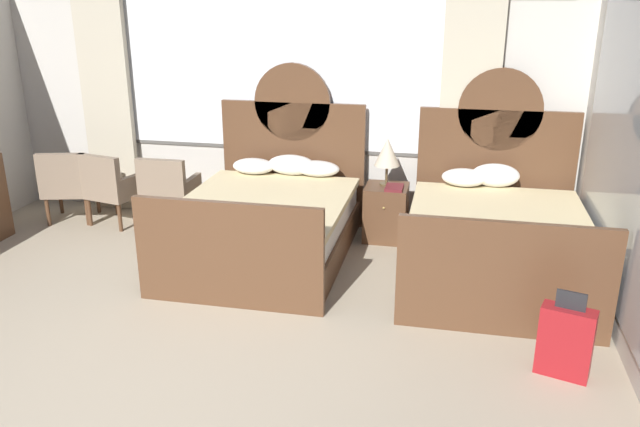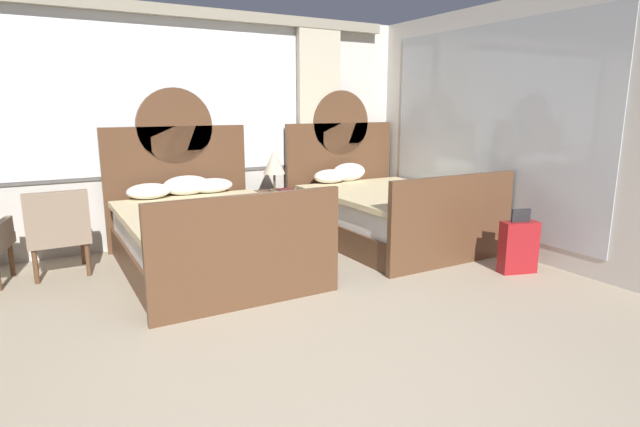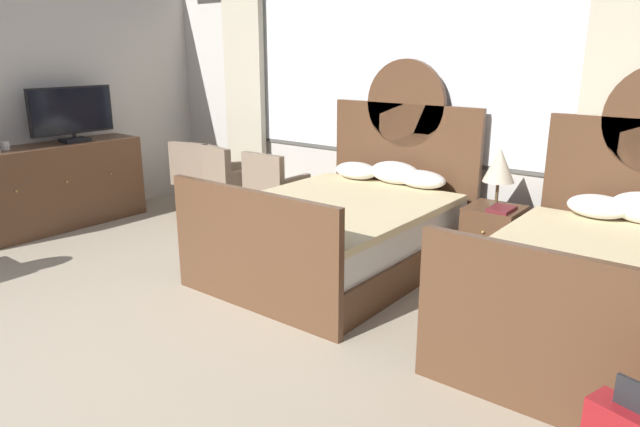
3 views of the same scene
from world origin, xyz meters
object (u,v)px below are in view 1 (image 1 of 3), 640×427
object	(u,v)px
bed_near_window	(268,220)
armchair_by_window_right	(68,182)
suitcase_on_floor	(565,342)
bed_near_mirror	(495,238)
book_on_nightstand	(394,188)
nightstand_between_beds	(386,213)
armchair_by_window_left	(168,189)
armchair_by_window_centre	(111,185)
table_lamp_on_nightstand	(387,152)

from	to	relation	value
bed_near_window	armchair_by_window_right	xyz separation A→B (m)	(-2.52, 0.49, 0.10)
bed_near_window	suitcase_on_floor	world-z (taller)	bed_near_window
bed_near_mirror	book_on_nightstand	bearing A→B (deg)	148.70
nightstand_between_beds	armchair_by_window_left	size ratio (longest dim) A/B	0.70
nightstand_between_beds	armchair_by_window_centre	xyz separation A→B (m)	(-3.09, -0.20, 0.17)
book_on_nightstand	armchair_by_window_left	bearing A→B (deg)	-177.29
bed_near_mirror	nightstand_between_beds	distance (m)	1.31
bed_near_mirror	table_lamp_on_nightstand	bearing A→B (deg)	146.04
suitcase_on_floor	bed_near_window	bearing A→B (deg)	147.93
bed_near_mirror	armchair_by_window_centre	xyz separation A→B (m)	(-4.18, 0.50, 0.10)
nightstand_between_beds	book_on_nightstand	size ratio (longest dim) A/B	2.27
table_lamp_on_nightstand	armchair_by_window_centre	world-z (taller)	table_lamp_on_nightstand
nightstand_between_beds	book_on_nightstand	world-z (taller)	book_on_nightstand
armchair_by_window_left	armchair_by_window_right	distance (m)	1.23
bed_near_mirror	table_lamp_on_nightstand	distance (m)	1.46
nightstand_between_beds	armchair_by_window_centre	size ratio (longest dim) A/B	0.70
suitcase_on_floor	bed_near_mirror	bearing A→B (deg)	104.05
suitcase_on_floor	armchair_by_window_centre	bearing A→B (deg)	155.18
bed_near_window	armchair_by_window_left	xyz separation A→B (m)	(-1.29, 0.49, 0.10)
book_on_nightstand	armchair_by_window_right	world-z (taller)	armchair_by_window_right
armchair_by_window_right	table_lamp_on_nightstand	bearing A→B (deg)	3.93
armchair_by_window_left	armchair_by_window_centre	world-z (taller)	same
table_lamp_on_nightstand	book_on_nightstand	bearing A→B (deg)	-53.22
armchair_by_window_left	armchair_by_window_right	world-z (taller)	same
bed_near_window	bed_near_mirror	xyz separation A→B (m)	(2.20, -0.01, -0.00)
bed_near_window	armchair_by_window_centre	bearing A→B (deg)	166.13
armchair_by_window_right	suitcase_on_floor	distance (m)	5.55
table_lamp_on_nightstand	armchair_by_window_left	size ratio (longest dim) A/B	0.60
armchair_by_window_centre	armchair_by_window_right	bearing A→B (deg)	179.92
armchair_by_window_centre	table_lamp_on_nightstand	bearing A→B (deg)	4.62
armchair_by_window_right	suitcase_on_floor	size ratio (longest dim) A/B	1.32
bed_near_mirror	table_lamp_on_nightstand	xyz separation A→B (m)	(-1.11, 0.75, 0.58)
bed_near_window	armchair_by_window_right	distance (m)	2.57
armchair_by_window_left	suitcase_on_floor	world-z (taller)	armchair_by_window_left
bed_near_window	suitcase_on_floor	bearing A→B (deg)	-32.07
armchair_by_window_left	armchair_by_window_right	size ratio (longest dim) A/B	1.00
table_lamp_on_nightstand	armchair_by_window_left	bearing A→B (deg)	-173.99
bed_near_mirror	nightstand_between_beds	world-z (taller)	bed_near_mirror
bed_near_mirror	armchair_by_window_centre	world-z (taller)	bed_near_mirror
bed_near_window	book_on_nightstand	xyz separation A→B (m)	(1.19, 0.61, 0.24)
nightstand_between_beds	armchair_by_window_centre	bearing A→B (deg)	-176.20
book_on_nightstand	armchair_by_window_centre	xyz separation A→B (m)	(-3.17, -0.12, -0.14)
book_on_nightstand	armchair_by_window_left	distance (m)	2.49
armchair_by_window_left	suitcase_on_floor	xyz separation A→B (m)	(3.89, -2.12, -0.21)
bed_near_mirror	armchair_by_window_left	xyz separation A→B (m)	(-3.49, 0.50, 0.10)
table_lamp_on_nightstand	bed_near_window	bearing A→B (deg)	-145.82
table_lamp_on_nightstand	bed_near_mirror	bearing A→B (deg)	-33.96
book_on_nightstand	armchair_by_window_right	bearing A→B (deg)	-178.22
armchair_by_window_right	book_on_nightstand	bearing A→B (deg)	1.78
bed_near_mirror	armchair_by_window_right	bearing A→B (deg)	173.96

